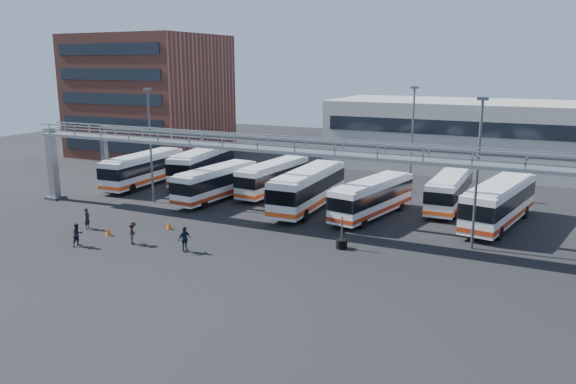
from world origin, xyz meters
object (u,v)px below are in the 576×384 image
at_px(pedestrian_d, 184,239).
at_px(bus_0, 144,168).
at_px(bus_2, 216,182).
at_px(bus_6, 450,190).
at_px(bus_3, 274,176).
at_px(light_pole_back, 412,134).
at_px(pedestrian_a, 87,218).
at_px(bus_5, 372,197).
at_px(pedestrian_c, 133,233).
at_px(pedestrian_b, 77,235).
at_px(light_pole_mid, 478,166).
at_px(bus_4, 308,188).
at_px(light_pole_left, 150,139).
at_px(cone_right, 169,225).
at_px(tire_stack, 342,243).
at_px(bus_1, 203,164).
at_px(bus_7, 499,202).
at_px(cone_left, 108,231).

bearing_deg(pedestrian_d, bus_0, 59.26).
xyz_separation_m(bus_2, bus_6, (19.87, 6.09, -0.01)).
relative_size(bus_0, bus_3, 1.08).
bearing_deg(light_pole_back, pedestrian_a, -129.68).
relative_size(bus_5, pedestrian_c, 6.45).
bearing_deg(pedestrian_b, bus_6, -36.29).
relative_size(light_pole_mid, bus_4, 0.88).
relative_size(bus_4, bus_6, 1.14).
relative_size(light_pole_left, bus_3, 0.99).
height_order(light_pole_left, bus_5, light_pole_left).
relative_size(pedestrian_c, pedestrian_d, 0.93).
distance_m(light_pole_mid, bus_6, 11.50).
bearing_deg(pedestrian_c, bus_4, -58.25).
xyz_separation_m(bus_4, bus_5, (5.68, 0.08, -0.22)).
xyz_separation_m(bus_5, pedestrian_d, (-8.58, -13.86, -0.84)).
height_order(light_pole_back, bus_6, light_pole_back).
bearing_deg(pedestrian_a, light_pole_back, -55.47).
distance_m(light_pole_mid, cone_right, 22.70).
relative_size(light_pole_back, bus_0, 0.92).
relative_size(pedestrian_a, pedestrian_b, 1.00).
xyz_separation_m(pedestrian_a, cone_right, (5.63, 2.65, -0.50)).
bearing_deg(bus_2, light_pole_mid, -6.48).
xyz_separation_m(bus_3, bus_4, (5.39, -3.97, 0.22)).
bearing_deg(light_pole_left, bus_2, 33.56).
bearing_deg(pedestrian_a, pedestrian_c, -119.60).
bearing_deg(tire_stack, bus_0, 158.54).
distance_m(light_pole_mid, bus_1, 31.15).
bearing_deg(bus_1, bus_2, -56.88).
xyz_separation_m(light_pole_left, bus_0, (-5.33, 5.12, -3.89)).
distance_m(bus_1, cone_right, 17.63).
distance_m(bus_2, pedestrian_b, 15.54).
xyz_separation_m(bus_0, bus_5, (24.72, -1.32, -0.13)).
xyz_separation_m(light_pole_left, light_pole_mid, (28.00, -1.00, 0.00)).
xyz_separation_m(light_pole_left, bus_7, (28.97, 5.60, -3.83)).
height_order(bus_6, pedestrian_b, bus_6).
relative_size(bus_0, pedestrian_a, 6.77).
xyz_separation_m(bus_1, bus_7, (30.05, -3.90, -0.01)).
bearing_deg(bus_5, pedestrian_d, -110.83).
bearing_deg(pedestrian_d, bus_1, 43.79).
bearing_deg(bus_3, pedestrian_c, -92.27).
xyz_separation_m(bus_1, bus_3, (9.41, -1.83, -0.19)).
distance_m(bus_3, tire_stack, 17.18).
relative_size(bus_1, pedestrian_d, 6.67).
relative_size(bus_7, pedestrian_d, 6.66).
distance_m(light_pole_left, cone_left, 11.53).
bearing_deg(bus_3, light_pole_mid, -20.56).
bearing_deg(pedestrian_c, cone_left, 43.95).
height_order(pedestrian_c, cone_left, pedestrian_c).
bearing_deg(light_pole_back, bus_5, -93.38).
xyz_separation_m(light_pole_mid, bus_3, (-19.67, 8.68, -4.02)).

